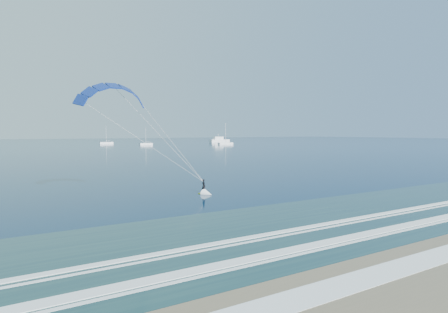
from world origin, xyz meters
TOP-DOWN VIEW (x-y plane):
  - ground at (0.00, 0.00)m, footprint 900.00×900.00m
  - kitesurfer_rig at (-4.89, 27.75)m, footprint 18.36×5.74m
  - motor_yacht at (129.20, 228.84)m, footprint 15.11×4.03m
  - sailboat_2 at (51.38, 240.16)m, footprint 8.42×2.40m
  - sailboat_3 at (64.25, 205.66)m, footprint 7.58×2.40m
  - sailboat_4 at (108.54, 188.72)m, footprint 9.71×2.40m

SIDE VIEW (x-z plane):
  - ground at x=0.00m, z-range 0.00..0.00m
  - sailboat_3 at x=64.25m, z-range -4.58..5.93m
  - sailboat_2 at x=51.38m, z-range -5.06..6.42m
  - sailboat_4 at x=108.54m, z-range -5.82..7.20m
  - motor_yacht at x=129.20m, z-range -1.47..4.76m
  - kitesurfer_rig at x=-4.89m, z-range 0.28..14.12m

